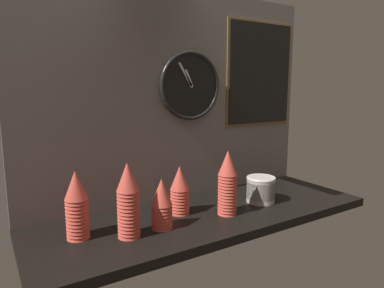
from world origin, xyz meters
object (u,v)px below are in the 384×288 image
cup_stack_center (180,190)px  cup_stack_center_right (227,183)px  cup_stack_center_left (162,204)px  wall_clock (190,86)px  menu_board (260,74)px  cup_stack_far_left (77,205)px  cup_stack_left (128,200)px  bowl_stack_right (261,189)px

cup_stack_center → cup_stack_center_right: cup_stack_center_right is taller
cup_stack_center → cup_stack_center_left: size_ratio=1.07×
cup_stack_center_left → wall_clock: size_ratio=0.61×
menu_board → cup_stack_far_left: bearing=-168.9°
cup_stack_center → cup_stack_left: cup_stack_left is taller
cup_stack_center_right → cup_stack_left: 0.47m
cup_stack_left → cup_stack_far_left: 0.19m
bowl_stack_right → wall_clock: (-0.25, 0.27, 0.51)m
cup_stack_left → bowl_stack_right: 0.72m
cup_stack_center_right → bowl_stack_right: cup_stack_center_right is taller
cup_stack_far_left → menu_board: bearing=11.1°
cup_stack_center_right → cup_stack_left: same height
cup_stack_left → bowl_stack_right: (0.71, 0.03, -0.08)m
cup_stack_left → bowl_stack_right: bearing=2.5°
wall_clock → menu_board: menu_board is taller
cup_stack_center → cup_stack_far_left: (-0.46, -0.02, 0.02)m
cup_stack_far_left → cup_stack_center_left: (0.32, -0.09, -0.03)m
cup_stack_center → cup_stack_center_left: 0.18m
cup_stack_left → menu_board: 1.11m
cup_stack_left → cup_stack_far_left: size_ratio=1.11×
cup_stack_center_left → cup_stack_left: bearing=-178.2°
menu_board → wall_clock: bearing=-178.9°
cup_stack_center_right → cup_stack_center_left: bearing=177.3°
bowl_stack_right → cup_stack_center_left: bearing=-177.4°
cup_stack_center_right → wall_clock: (-0.00, 0.31, 0.43)m
cup_stack_center_right → cup_stack_left: (-0.47, 0.01, 0.00)m
cup_stack_left → cup_stack_center_left: size_ratio=1.40×
bowl_stack_right → cup_stack_center_right: bearing=-170.3°
cup_stack_left → wall_clock: size_ratio=0.85×
cup_stack_left → cup_stack_far_left: bearing=151.9°
bowl_stack_right → wall_clock: 0.63m
cup_stack_center_right → bowl_stack_right: 0.26m
cup_stack_center → cup_stack_center_left: bearing=-144.3°
wall_clock → menu_board: size_ratio=0.59×
bowl_stack_right → menu_board: size_ratio=0.25×
cup_stack_center → menu_board: (0.65, 0.20, 0.53)m
cup_stack_center → wall_clock: (0.18, 0.19, 0.47)m
cup_stack_center → bowl_stack_right: cup_stack_center is taller
bowl_stack_right → cup_stack_left: bearing=-177.5°
cup_stack_center_right → cup_stack_far_left: cup_stack_center_right is taller
cup_stack_left → cup_stack_center_left: 0.15m
cup_stack_center → cup_stack_left: size_ratio=0.76×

